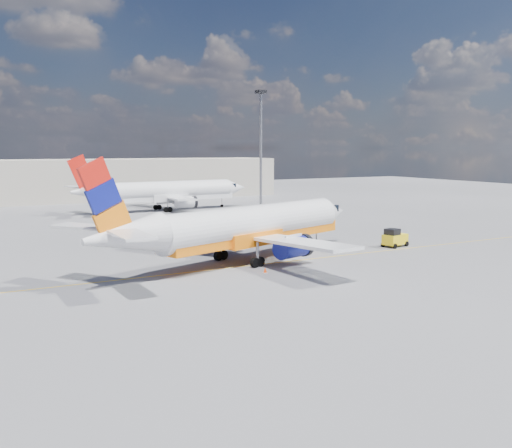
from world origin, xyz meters
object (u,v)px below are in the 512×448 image
second_jet (167,192)px  traffic_cone (265,270)px  main_jet (246,227)px  gse_tug (394,238)px

second_jet → traffic_cone: 49.78m
main_jet → second_jet: (8.21, 44.06, -0.13)m
main_jet → gse_tug: bearing=-19.6°
main_jet → second_jet: bearing=60.6°
second_jet → main_jet: bearing=-103.8°
main_jet → gse_tug: 17.50m
gse_tug → traffic_cone: bearing=-179.2°
main_jet → traffic_cone: bearing=-116.8°
main_jet → second_jet: 44.82m
gse_tug → main_jet: bearing=165.7°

